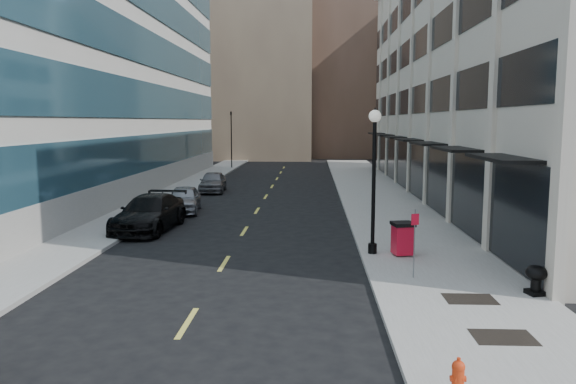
# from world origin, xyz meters

# --- Properties ---
(ground) EXTENTS (160.00, 160.00, 0.00)m
(ground) POSITION_xyz_m (0.00, 0.00, 0.00)
(ground) COLOR black
(ground) RESTS_ON ground
(sidewalk_right) EXTENTS (5.00, 80.00, 0.15)m
(sidewalk_right) POSITION_xyz_m (7.50, 20.00, 0.07)
(sidewalk_right) COLOR gray
(sidewalk_right) RESTS_ON ground
(sidewalk_left) EXTENTS (3.00, 80.00, 0.15)m
(sidewalk_left) POSITION_xyz_m (-6.50, 20.00, 0.07)
(sidewalk_left) COLOR gray
(sidewalk_left) RESTS_ON ground
(building_right) EXTENTS (15.30, 46.50, 18.25)m
(building_right) POSITION_xyz_m (16.94, 26.99, 8.99)
(building_right) COLOR beige
(building_right) RESTS_ON ground
(building_left) EXTENTS (16.14, 46.00, 20.00)m
(building_left) POSITION_xyz_m (-15.95, 27.00, 9.99)
(building_left) COLOR beige
(building_left) RESTS_ON ground
(skyline_tan_near) EXTENTS (14.00, 18.00, 28.00)m
(skyline_tan_near) POSITION_xyz_m (-4.00, 68.00, 14.00)
(skyline_tan_near) COLOR #826F55
(skyline_tan_near) RESTS_ON ground
(skyline_brown) EXTENTS (12.00, 16.00, 34.00)m
(skyline_brown) POSITION_xyz_m (8.00, 72.00, 17.00)
(skyline_brown) COLOR brown
(skyline_brown) RESTS_ON ground
(skyline_tan_far) EXTENTS (12.00, 14.00, 22.00)m
(skyline_tan_far) POSITION_xyz_m (-14.00, 78.00, 11.00)
(skyline_tan_far) COLOR #826F55
(skyline_tan_far) RESTS_ON ground
(skyline_stone) EXTENTS (10.00, 14.00, 20.00)m
(skyline_stone) POSITION_xyz_m (18.00, 66.00, 10.00)
(skyline_stone) COLOR beige
(skyline_stone) RESTS_ON ground
(grate_mid) EXTENTS (1.40, 1.00, 0.01)m
(grate_mid) POSITION_xyz_m (7.60, 1.00, 0.15)
(grate_mid) COLOR black
(grate_mid) RESTS_ON sidewalk_right
(grate_far) EXTENTS (1.40, 1.00, 0.01)m
(grate_far) POSITION_xyz_m (7.60, 3.80, 0.15)
(grate_far) COLOR black
(grate_far) RESTS_ON sidewalk_right
(road_centerline) EXTENTS (0.15, 68.20, 0.01)m
(road_centerline) POSITION_xyz_m (0.00, 17.00, 0.01)
(road_centerline) COLOR #D8CC4C
(road_centerline) RESTS_ON ground
(traffic_signal) EXTENTS (0.66, 0.66, 6.98)m
(traffic_signal) POSITION_xyz_m (-5.50, 48.00, 5.72)
(traffic_signal) COLOR black
(traffic_signal) RESTS_ON ground
(car_black_pickup) EXTENTS (2.72, 5.83, 1.65)m
(car_black_pickup) POSITION_xyz_m (-4.46, 14.00, 0.82)
(car_black_pickup) COLOR black
(car_black_pickup) RESTS_ON ground
(car_silver_sedan) EXTENTS (2.25, 4.51, 1.48)m
(car_silver_sedan) POSITION_xyz_m (-4.06, 19.35, 0.74)
(car_silver_sedan) COLOR gray
(car_silver_sedan) RESTS_ON ground
(car_grey_sedan) EXTENTS (2.03, 4.45, 1.48)m
(car_grey_sedan) POSITION_xyz_m (-4.03, 28.37, 0.74)
(car_grey_sedan) COLOR slate
(car_grey_sedan) RESTS_ON ground
(fire_hydrant) EXTENTS (0.32, 0.32, 0.79)m
(fire_hydrant) POSITION_xyz_m (5.79, -2.00, 0.53)
(fire_hydrant) COLOR #F63A11
(fire_hydrant) RESTS_ON sidewalk_right
(trash_bin) EXTENTS (0.90, 0.93, 1.24)m
(trash_bin) POSITION_xyz_m (6.52, 8.96, 0.82)
(trash_bin) COLOR red
(trash_bin) RESTS_ON sidewalk_right
(lamppost) EXTENTS (0.46, 0.46, 5.49)m
(lamppost) POSITION_xyz_m (5.45, 9.21, 3.37)
(lamppost) COLOR black
(lamppost) RESTS_ON sidewalk_right
(sign_post) EXTENTS (0.25, 0.12, 2.21)m
(sign_post) POSITION_xyz_m (6.40, 5.90, 1.59)
(sign_post) COLOR slate
(sign_post) RESTS_ON sidewalk_right
(urn_planter) EXTENTS (0.62, 0.62, 0.86)m
(urn_planter) POSITION_xyz_m (9.60, 4.31, 0.67)
(urn_planter) COLOR black
(urn_planter) RESTS_ON sidewalk_right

